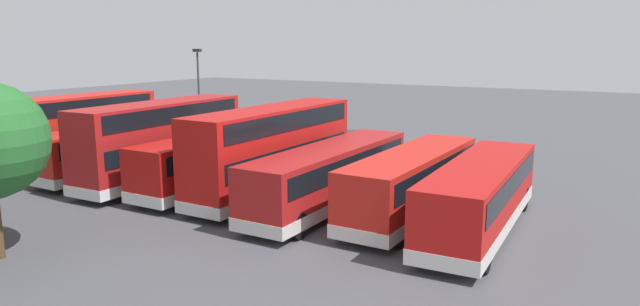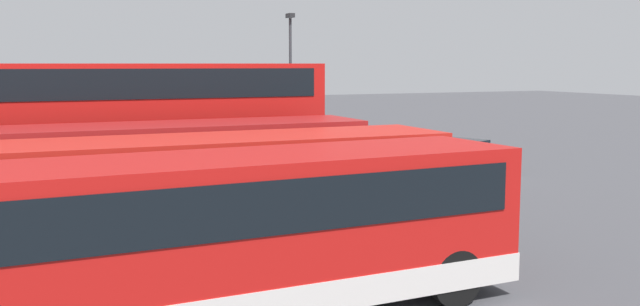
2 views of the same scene
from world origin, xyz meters
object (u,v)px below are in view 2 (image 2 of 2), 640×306
(bus_single_deck_third, at_px, (148,174))
(bus_double_decker_sixth, at_px, (89,117))
(lamp_post_tall, at_px, (290,67))
(bus_single_deck_second, at_px, (212,197))
(bus_single_deck_fifth, at_px, (121,146))
(car_small_green, at_px, (302,139))
(car_hatchback_silver, at_px, (454,157))
(bus_single_deck_seventh, at_px, (100,129))
(bus_double_decker_fourth, at_px, (143,131))
(bus_single_deck_near_end, at_px, (220,233))
(bus_double_decker_far_end, at_px, (77,106))

(bus_single_deck_third, height_order, bus_double_decker_sixth, bus_double_decker_sixth)
(lamp_post_tall, bearing_deg, bus_single_deck_second, 154.07)
(bus_single_deck_fifth, bearing_deg, car_small_green, -53.45)
(car_hatchback_silver, relative_size, lamp_post_tall, 0.67)
(bus_single_deck_second, distance_m, bus_single_deck_fifth, 10.90)
(bus_single_deck_second, height_order, bus_single_deck_third, same)
(bus_single_deck_second, height_order, bus_single_deck_fifth, same)
(bus_single_deck_seventh, bearing_deg, bus_single_deck_fifth, 178.57)
(bus_double_decker_fourth, height_order, bus_single_deck_seventh, bus_double_decker_fourth)
(bus_double_decker_fourth, bearing_deg, bus_single_deck_near_end, 176.61)
(bus_single_deck_fifth, bearing_deg, car_hatchback_silver, -96.70)
(bus_single_deck_fifth, xyz_separation_m, bus_single_deck_seventh, (7.12, -0.18, 0.00))
(bus_double_decker_far_end, bearing_deg, bus_double_decker_sixth, 178.15)
(bus_single_deck_third, relative_size, bus_double_decker_fourth, 1.04)
(bus_single_deck_near_end, height_order, bus_single_deck_third, same)
(bus_double_decker_fourth, relative_size, lamp_post_tall, 1.58)
(bus_single_deck_fifth, height_order, bus_single_deck_seventh, same)
(bus_double_decker_fourth, bearing_deg, car_hatchback_silver, -82.10)
(bus_single_deck_near_end, height_order, car_hatchback_silver, bus_single_deck_near_end)
(bus_single_deck_second, xyz_separation_m, bus_single_deck_seventh, (18.02, 0.13, 0.00))
(car_hatchback_silver, bearing_deg, bus_double_decker_sixth, 69.73)
(bus_single_deck_near_end, xyz_separation_m, bus_single_deck_second, (3.26, -0.76, -0.00))
(bus_double_decker_fourth, distance_m, bus_single_deck_seventh, 10.52)
(bus_single_deck_second, xyz_separation_m, car_small_green, (18.51, -9.95, -0.92))
(bus_single_deck_fifth, bearing_deg, bus_single_deck_near_end, 178.17)
(bus_double_decker_fourth, distance_m, car_hatchback_silver, 13.32)
(bus_single_deck_near_end, bearing_deg, bus_double_decker_far_end, -0.04)
(bus_single_deck_near_end, xyz_separation_m, car_small_green, (21.76, -10.71, -0.92))
(bus_single_deck_fifth, height_order, bus_double_decker_far_end, bus_double_decker_far_end)
(bus_double_decker_fourth, height_order, bus_single_deck_fifth, bus_double_decker_fourth)
(bus_single_deck_third, distance_m, car_hatchback_silver, 14.71)
(bus_single_deck_second, relative_size, bus_double_decker_sixth, 0.98)
(bus_single_deck_second, height_order, car_small_green, bus_single_deck_second)
(bus_double_decker_sixth, relative_size, bus_double_decker_far_end, 1.04)
(bus_single_deck_fifth, relative_size, bus_double_decker_far_end, 1.05)
(bus_double_decker_fourth, bearing_deg, bus_single_deck_fifth, 3.16)
(bus_single_deck_seventh, relative_size, car_small_green, 2.88)
(bus_single_deck_fifth, relative_size, bus_single_deck_seventh, 0.94)
(bus_double_decker_sixth, relative_size, car_hatchback_silver, 2.28)
(bus_single_deck_second, distance_m, bus_double_decker_far_end, 21.97)
(bus_single_deck_fifth, xyz_separation_m, car_small_green, (7.61, -10.26, -0.92))
(bus_single_deck_fifth, bearing_deg, bus_double_decker_sixth, 10.64)
(bus_double_decker_far_end, xyz_separation_m, car_hatchback_silver, (-12.60, -13.70, -1.75))
(bus_double_decker_fourth, bearing_deg, bus_single_deck_seventh, 0.05)
(bus_single_deck_second, bearing_deg, car_hatchback_silver, -54.20)
(car_small_green, bearing_deg, bus_single_deck_near_end, 153.80)
(bus_single_deck_third, relative_size, bus_double_decker_far_end, 1.12)
(bus_double_decker_far_end, relative_size, lamp_post_tall, 1.46)
(bus_single_deck_fifth, distance_m, car_small_green, 12.80)
(bus_single_deck_third, bearing_deg, car_hatchback_silver, -68.11)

